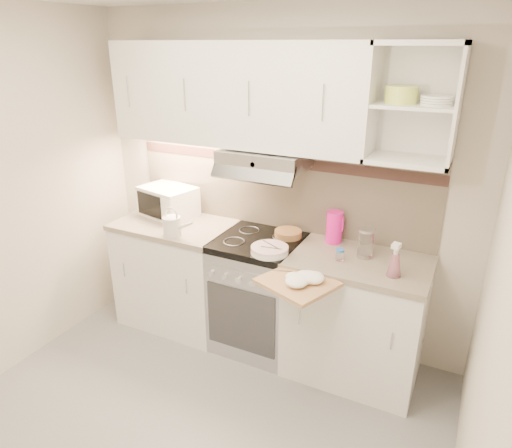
% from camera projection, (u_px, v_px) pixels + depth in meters
% --- Properties ---
extents(ground, '(3.00, 3.00, 0.00)m').
position_uv_depth(ground, '(178.00, 442.00, 2.74)').
color(ground, gray).
rests_on(ground, ground).
extents(room_shell, '(3.04, 2.84, 2.52)m').
position_uv_depth(room_shell, '(199.00, 164.00, 2.45)').
color(room_shell, beige).
rests_on(room_shell, ground).
extents(base_cabinet_left, '(0.90, 0.60, 0.86)m').
position_uv_depth(base_cabinet_left, '(178.00, 275.00, 3.81)').
color(base_cabinet_left, white).
rests_on(base_cabinet_left, ground).
extents(worktop_left, '(0.92, 0.62, 0.04)m').
position_uv_depth(worktop_left, '(175.00, 225.00, 3.64)').
color(worktop_left, gray).
rests_on(worktop_left, base_cabinet_left).
extents(base_cabinet_right, '(0.90, 0.60, 0.86)m').
position_uv_depth(base_cabinet_right, '(355.00, 320.00, 3.19)').
color(base_cabinet_right, white).
rests_on(base_cabinet_right, ground).
extents(worktop_right, '(0.92, 0.62, 0.04)m').
position_uv_depth(worktop_right, '(360.00, 262.00, 3.02)').
color(worktop_right, gray).
rests_on(worktop_right, base_cabinet_right).
extents(electric_range, '(0.60, 0.60, 0.90)m').
position_uv_depth(electric_range, '(259.00, 293.00, 3.49)').
color(electric_range, '#B7B7BC').
rests_on(electric_range, ground).
extents(microwave, '(0.49, 0.40, 0.24)m').
position_uv_depth(microwave, '(168.00, 201.00, 3.75)').
color(microwave, white).
rests_on(microwave, worktop_left).
extents(watering_can, '(0.26, 0.13, 0.22)m').
position_uv_depth(watering_can, '(173.00, 225.00, 3.36)').
color(watering_can, silver).
rests_on(watering_can, worktop_left).
extents(plate_stack, '(0.26, 0.26, 0.05)m').
position_uv_depth(plate_stack, '(270.00, 250.00, 3.10)').
color(plate_stack, white).
rests_on(plate_stack, electric_range).
extents(bread_loaf, '(0.20, 0.20, 0.05)m').
position_uv_depth(bread_loaf, '(288.00, 234.00, 3.36)').
color(bread_loaf, '#B28B3C').
rests_on(bread_loaf, electric_range).
extents(pink_pitcher, '(0.12, 0.12, 0.23)m').
position_uv_depth(pink_pitcher, '(334.00, 227.00, 3.24)').
color(pink_pitcher, '#F21498').
rests_on(pink_pitcher, worktop_right).
extents(glass_jar, '(0.11, 0.11, 0.21)m').
position_uv_depth(glass_jar, '(365.00, 243.00, 3.01)').
color(glass_jar, white).
rests_on(glass_jar, worktop_right).
extents(spice_jar, '(0.06, 0.06, 0.08)m').
position_uv_depth(spice_jar, '(340.00, 255.00, 2.99)').
color(spice_jar, white).
rests_on(spice_jar, worktop_right).
extents(spray_bottle, '(0.09, 0.09, 0.24)m').
position_uv_depth(spray_bottle, '(395.00, 262.00, 2.77)').
color(spray_bottle, pink).
rests_on(spray_bottle, worktop_right).
extents(cutting_board, '(0.52, 0.50, 0.02)m').
position_uv_depth(cutting_board, '(297.00, 283.00, 2.78)').
color(cutting_board, tan).
rests_on(cutting_board, base_cabinet_right).
extents(dish_towel, '(0.28, 0.25, 0.07)m').
position_uv_depth(dish_towel, '(304.00, 278.00, 2.75)').
color(dish_towel, white).
rests_on(dish_towel, cutting_board).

